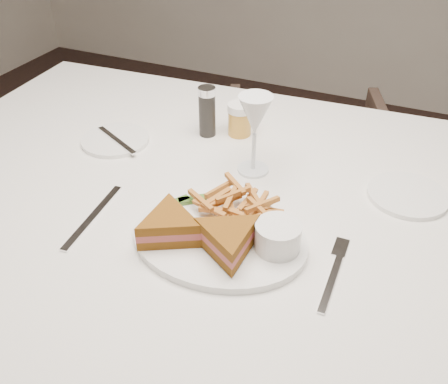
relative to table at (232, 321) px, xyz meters
name	(u,v)px	position (x,y,z in m)	size (l,w,h in m)	color
table	(232,321)	(0.00, 0.00, 0.00)	(1.53, 1.02, 0.75)	silver
chair_far	(303,172)	(-0.05, 0.82, -0.07)	(0.59, 0.55, 0.61)	#44332A
table_setting	(229,196)	(0.01, -0.04, 0.41)	(0.83, 0.60, 0.18)	white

